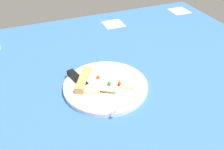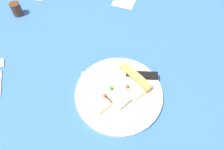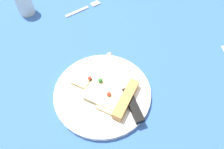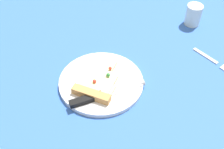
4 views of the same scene
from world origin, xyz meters
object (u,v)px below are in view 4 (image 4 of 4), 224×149
object	(u,v)px
plate	(101,82)
fork	(214,61)
pizza_slice	(98,85)
drinking_glass	(193,15)
knife	(101,95)

from	to	relation	value
plate	fork	size ratio (longest dim) A/B	1.93
plate	pizza_slice	world-z (taller)	pizza_slice
plate	fork	world-z (taller)	plate
fork	drinking_glass	bearing A→B (deg)	-120.98
plate	drinking_glass	xyz separation A→B (cm)	(38.20, 27.49, 3.34)
pizza_slice	drinking_glass	xyz separation A→B (cm)	(39.47, 29.75, 1.84)
plate	knife	world-z (taller)	knife
plate	knife	distance (cm)	6.58
plate	fork	xyz separation A→B (cm)	(39.12, 5.53, -0.31)
pizza_slice	drinking_glass	distance (cm)	49.46
knife	drinking_glass	size ratio (longest dim) A/B	2.93
knife	fork	xyz separation A→B (cm)	(39.84, 11.94, -1.62)
knife	fork	world-z (taller)	knife
pizza_slice	knife	xyz separation A→B (cm)	(0.55, -4.16, -0.19)
drinking_glass	pizza_slice	bearing A→B (deg)	-142.99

